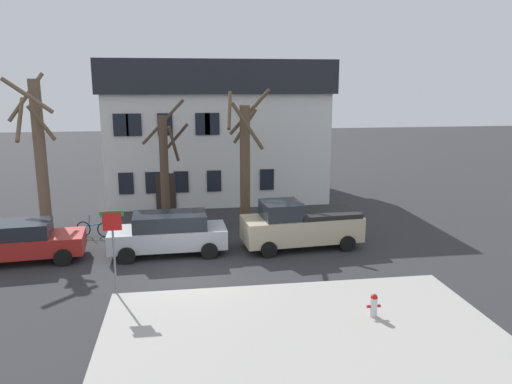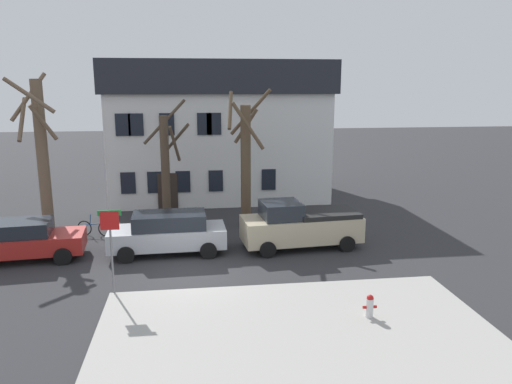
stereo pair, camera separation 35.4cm
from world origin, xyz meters
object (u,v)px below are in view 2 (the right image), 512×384
(tree_bare_near, at_px, (41,150))
(tree_bare_far, at_px, (246,159))
(building_main, at_px, (218,128))
(street_sign_pole, at_px, (111,237))
(pickup_truck_beige, at_px, (300,225))
(bicycle_leaning, at_px, (95,228))
(fire_hydrant, at_px, (370,306))
(car_silver_wagon, at_px, (168,232))
(car_red_sedan, at_px, (23,240))
(tree_bare_mid, at_px, (166,166))

(tree_bare_near, bearing_deg, tree_bare_far, -3.07)
(building_main, distance_m, street_sign_pole, 16.29)
(pickup_truck_beige, height_order, bicycle_leaning, pickup_truck_beige)
(street_sign_pole, bearing_deg, pickup_truck_beige, 29.84)
(fire_hydrant, bearing_deg, car_silver_wagon, 131.74)
(tree_bare_near, relative_size, car_red_sedan, 1.56)
(pickup_truck_beige, bearing_deg, street_sign_pole, -150.16)
(building_main, xyz_separation_m, fire_hydrant, (3.44, -18.36, -3.72))
(car_red_sedan, distance_m, bicycle_leaning, 3.72)
(tree_bare_mid, bearing_deg, pickup_truck_beige, -37.59)
(car_silver_wagon, bearing_deg, fire_hydrant, -48.26)
(street_sign_pole, bearing_deg, tree_bare_far, 56.05)
(tree_bare_near, distance_m, bicycle_leaning, 4.54)
(street_sign_pole, distance_m, bicycle_leaning, 7.45)
(building_main, height_order, bicycle_leaning, building_main)
(tree_bare_far, distance_m, bicycle_leaning, 7.83)
(tree_bare_near, bearing_deg, fire_hydrant, -42.65)
(tree_bare_near, xyz_separation_m, tree_bare_mid, (5.78, 0.24, -0.93))
(building_main, xyz_separation_m, street_sign_pole, (-4.40, -15.54, -2.15))
(building_main, bearing_deg, fire_hydrant, -79.38)
(tree_bare_mid, bearing_deg, street_sign_pole, -99.43)
(tree_bare_near, xyz_separation_m, pickup_truck_beige, (11.60, -4.24, -2.92))
(tree_bare_near, height_order, pickup_truck_beige, tree_bare_near)
(tree_bare_far, bearing_deg, street_sign_pole, -123.95)
(tree_bare_near, height_order, street_sign_pole, tree_bare_near)
(tree_bare_near, distance_m, car_silver_wagon, 7.95)
(bicycle_leaning, bearing_deg, car_red_sedan, -126.84)
(pickup_truck_beige, height_order, fire_hydrant, pickup_truck_beige)
(fire_hydrant, bearing_deg, tree_bare_mid, 119.18)
(tree_bare_near, distance_m, street_sign_pole, 9.64)
(tree_bare_near, height_order, bicycle_leaning, tree_bare_near)
(tree_bare_near, relative_size, fire_hydrant, 10.57)
(car_red_sedan, bearing_deg, car_silver_wagon, 0.67)
(pickup_truck_beige, height_order, street_sign_pole, street_sign_pole)
(tree_bare_near, xyz_separation_m, street_sign_pole, (4.35, -8.40, -1.86))
(building_main, height_order, car_silver_wagon, building_main)
(tree_bare_mid, bearing_deg, building_main, 66.75)
(tree_bare_near, bearing_deg, car_red_sedan, -86.53)
(building_main, relative_size, bicycle_leaning, 7.88)
(car_silver_wagon, bearing_deg, building_main, 76.40)
(street_sign_pole, height_order, bicycle_leaning, street_sign_pole)
(pickup_truck_beige, xyz_separation_m, street_sign_pole, (-7.25, -4.16, 1.06))
(car_silver_wagon, relative_size, bicycle_leaning, 2.88)
(building_main, relative_size, car_silver_wagon, 2.74)
(tree_bare_mid, distance_m, bicycle_leaning, 4.52)
(tree_bare_near, distance_m, fire_hydrant, 16.92)
(car_silver_wagon, relative_size, street_sign_pole, 1.64)
(pickup_truck_beige, bearing_deg, building_main, 104.10)
(car_silver_wagon, xyz_separation_m, bicycle_leaning, (-3.51, 2.89, -0.53))
(tree_bare_near, xyz_separation_m, car_silver_wagon, (5.99, -4.27, -3.01))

